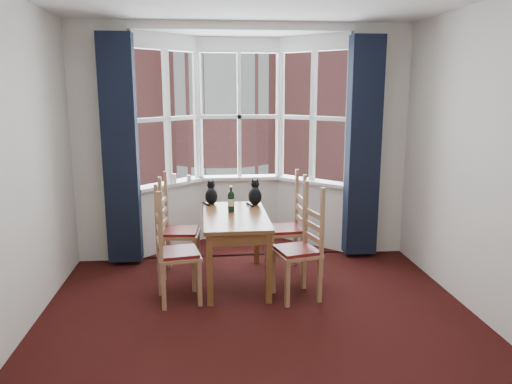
{
  "coord_description": "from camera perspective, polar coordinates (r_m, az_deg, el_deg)",
  "views": [
    {
      "loc": [
        -0.44,
        -3.71,
        2.05
      ],
      "look_at": [
        0.03,
        1.05,
        1.05
      ],
      "focal_mm": 35.0,
      "sensor_mm": 36.0,
      "label": 1
    }
  ],
  "objects": [
    {
      "name": "floor",
      "position": [
        4.26,
        0.99,
        -16.93
      ],
      "size": [
        4.5,
        4.5,
        0.0
      ],
      "primitive_type": "plane",
      "color": "black",
      "rests_on": "ground"
    },
    {
      "name": "wall_near",
      "position": [
        1.66,
        10.33,
        -11.38
      ],
      "size": [
        4.0,
        0.0,
        4.0
      ],
      "primitive_type": "plane",
      "rotation": [
        -1.57,
        0.0,
        0.0
      ],
      "color": "silver",
      "rests_on": "floor"
    },
    {
      "name": "wall_back_pier_left",
      "position": [
        6.12,
        -17.11,
        5.18
      ],
      "size": [
        0.7,
        0.12,
        2.8
      ],
      "primitive_type": "cube",
      "color": "silver",
      "rests_on": "floor"
    },
    {
      "name": "wall_back_pier_right",
      "position": [
        6.35,
        13.65,
        5.59
      ],
      "size": [
        0.7,
        0.12,
        2.8
      ],
      "primitive_type": "cube",
      "color": "silver",
      "rests_on": "floor"
    },
    {
      "name": "bay_window",
      "position": [
        6.51,
        -1.77,
        6.06
      ],
      "size": [
        2.76,
        0.94,
        2.8
      ],
      "color": "white",
      "rests_on": "floor"
    },
    {
      "name": "curtain_left",
      "position": [
        5.91,
        -15.22,
        4.58
      ],
      "size": [
        0.38,
        0.22,
        2.6
      ],
      "primitive_type": "cube",
      "color": "black",
      "rests_on": "floor"
    },
    {
      "name": "curtain_right",
      "position": [
        6.11,
        12.13,
        4.96
      ],
      "size": [
        0.38,
        0.22,
        2.6
      ],
      "primitive_type": "cube",
      "color": "black",
      "rests_on": "floor"
    },
    {
      "name": "dining_table",
      "position": [
        5.28,
        -2.37,
        -3.75
      ],
      "size": [
        0.67,
        1.25,
        0.74
      ],
      "color": "brown",
      "rests_on": "floor"
    },
    {
      "name": "chair_left_near",
      "position": [
        4.9,
        -9.91,
        -7.15
      ],
      "size": [
        0.47,
        0.48,
        0.92
      ],
      "color": "#9F724D",
      "rests_on": "floor"
    },
    {
      "name": "chair_left_far",
      "position": [
        5.62,
        -9.51,
        -4.66
      ],
      "size": [
        0.43,
        0.45,
        0.92
      ],
      "color": "#9F724D",
      "rests_on": "floor"
    },
    {
      "name": "chair_right_near",
      "position": [
        4.98,
        5.61,
        -6.74
      ],
      "size": [
        0.49,
        0.5,
        0.92
      ],
      "color": "#9F724D",
      "rests_on": "floor"
    },
    {
      "name": "chair_right_far",
      "position": [
        5.67,
        4.16,
        -4.4
      ],
      "size": [
        0.42,
        0.44,
        0.92
      ],
      "color": "#9F724D",
      "rests_on": "floor"
    },
    {
      "name": "cat_left",
      "position": [
        5.75,
        -5.13,
        -0.33
      ],
      "size": [
        0.15,
        0.21,
        0.28
      ],
      "color": "black",
      "rests_on": "dining_table"
    },
    {
      "name": "cat_right",
      "position": [
        5.68,
        -0.11,
        -0.32
      ],
      "size": [
        0.18,
        0.23,
        0.3
      ],
      "color": "black",
      "rests_on": "dining_table"
    },
    {
      "name": "wine_bottle",
      "position": [
        5.35,
        -2.87,
        -0.99
      ],
      "size": [
        0.07,
        0.07,
        0.28
      ],
      "color": "black",
      "rests_on": "dining_table"
    },
    {
      "name": "candle_tall",
      "position": [
        6.43,
        -9.35,
        1.57
      ],
      "size": [
        0.06,
        0.06,
        0.11
      ],
      "primitive_type": "cylinder",
      "color": "white",
      "rests_on": "bay_window"
    },
    {
      "name": "candle_short",
      "position": [
        6.45,
        -7.67,
        1.54
      ],
      "size": [
        0.06,
        0.06,
        0.09
      ],
      "primitive_type": "cylinder",
      "color": "white",
      "rests_on": "bay_window"
    },
    {
      "name": "street",
      "position": [
        36.86,
        -4.83,
        -0.89
      ],
      "size": [
        80.0,
        80.0,
        0.0
      ],
      "primitive_type": "plane",
      "color": "#333335",
      "rests_on": "ground"
    },
    {
      "name": "tenement_building",
      "position": [
        17.74,
        -4.3,
        10.28
      ],
      "size": [
        18.4,
        7.8,
        15.2
      ],
      "color": "#924E4B",
      "rests_on": "street"
    }
  ]
}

